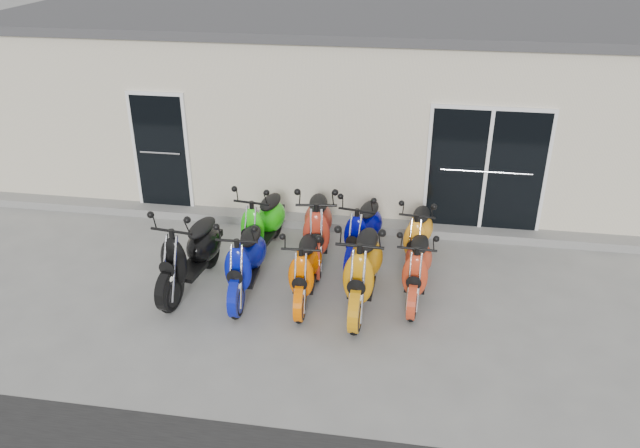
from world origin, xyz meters
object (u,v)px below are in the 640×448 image
(scooter_front_black, at_px, (189,245))
(scooter_front_red, at_px, (417,260))
(scooter_front_orange_b, at_px, (363,259))
(scooter_front_blue, at_px, (245,253))
(scooter_back_yellow, at_px, (418,228))
(scooter_front_orange_a, at_px, (305,260))
(scooter_back_red, at_px, (317,219))
(scooter_back_green, at_px, (262,216))
(scooter_back_blue, at_px, (363,223))

(scooter_front_black, bearing_deg, scooter_front_red, 11.69)
(scooter_front_red, bearing_deg, scooter_front_orange_b, -154.17)
(scooter_front_blue, relative_size, scooter_front_orange_b, 0.91)
(scooter_back_yellow, bearing_deg, scooter_front_orange_a, -134.48)
(scooter_front_red, xyz_separation_m, scooter_back_red, (-1.61, 0.90, 0.10))
(scooter_front_red, relative_size, scooter_back_green, 0.93)
(scooter_front_black, bearing_deg, scooter_front_orange_a, 6.35)
(scooter_back_red, xyz_separation_m, scooter_back_yellow, (1.61, 0.13, -0.10))
(scooter_front_black, distance_m, scooter_back_red, 2.08)
(scooter_back_green, bearing_deg, scooter_front_orange_a, -46.41)
(scooter_front_red, xyz_separation_m, scooter_back_blue, (-0.89, 0.98, 0.04))
(scooter_back_yellow, bearing_deg, scooter_front_orange_b, -113.28)
(scooter_front_red, relative_size, scooter_back_red, 0.87)
(scooter_front_black, relative_size, scooter_front_red, 1.15)
(scooter_back_yellow, bearing_deg, scooter_front_black, -153.03)
(scooter_front_orange_b, height_order, scooter_back_yellow, scooter_front_orange_b)
(scooter_front_red, bearing_deg, scooter_back_green, 162.66)
(scooter_back_yellow, bearing_deg, scooter_back_red, -169.45)
(scooter_front_orange_b, relative_size, scooter_front_red, 1.18)
(scooter_front_blue, relative_size, scooter_back_red, 0.93)
(scooter_front_orange_b, distance_m, scooter_back_yellow, 1.54)
(scooter_front_orange_a, xyz_separation_m, scooter_front_orange_b, (0.84, -0.03, 0.11))
(scooter_back_green, xyz_separation_m, scooter_back_blue, (1.65, 0.02, -0.01))
(scooter_front_orange_a, distance_m, scooter_front_orange_b, 0.85)
(scooter_front_orange_b, xyz_separation_m, scooter_back_red, (-0.85, 1.21, -0.02))
(scooter_front_blue, height_order, scooter_front_red, scooter_front_blue)
(scooter_front_red, bearing_deg, scooter_front_blue, -170.06)
(scooter_front_orange_b, bearing_deg, scooter_front_black, -179.68)
(scooter_front_black, xyz_separation_m, scooter_back_yellow, (3.33, 1.28, -0.09))
(scooter_front_red, height_order, scooter_back_yellow, scooter_back_yellow)
(scooter_front_orange_b, relative_size, scooter_back_green, 1.09)
(scooter_front_orange_b, xyz_separation_m, scooter_back_green, (-1.78, 1.28, -0.06))
(scooter_front_black, height_order, scooter_back_blue, scooter_front_black)
(scooter_front_black, xyz_separation_m, scooter_back_red, (1.73, 1.15, 0.00))
(scooter_front_black, xyz_separation_m, scooter_front_red, (3.34, 0.25, -0.09))
(scooter_front_red, distance_m, scooter_back_yellow, 1.03)
(scooter_front_orange_a, xyz_separation_m, scooter_back_blue, (0.71, 1.27, 0.03))
(scooter_front_blue, height_order, scooter_back_green, scooter_back_green)
(scooter_front_black, xyz_separation_m, scooter_back_green, (0.80, 1.22, -0.04))
(scooter_front_red, bearing_deg, scooter_back_red, 154.25)
(scooter_front_black, xyz_separation_m, scooter_front_blue, (0.85, -0.03, -0.04))
(scooter_front_blue, relative_size, scooter_back_green, 1.00)
(scooter_front_orange_a, relative_size, scooter_back_yellow, 1.01)
(scooter_back_green, bearing_deg, scooter_front_orange_b, -29.10)
(scooter_front_black, distance_m, scooter_front_orange_a, 1.75)
(scooter_front_black, bearing_deg, scooter_back_red, 41.13)
(scooter_front_blue, xyz_separation_m, scooter_back_red, (0.87, 1.18, 0.05))
(scooter_front_orange_b, distance_m, scooter_back_blue, 1.30)
(scooter_back_red, bearing_deg, scooter_back_yellow, -2.78)
(scooter_front_black, relative_size, scooter_back_red, 0.99)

